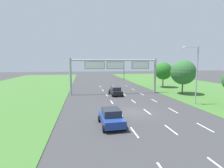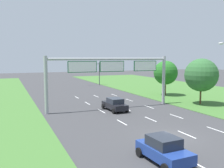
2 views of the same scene
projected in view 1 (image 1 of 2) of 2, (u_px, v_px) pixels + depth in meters
ground_plane at (134, 112)px, 21.68m from camera, size 200.00×200.00×0.00m
grass_verge_right at (220, 93)px, 34.97m from camera, size 24.00×120.00×0.06m
lane_dashes_inner_left at (115, 107)px, 24.32m from camera, size 0.14×44.40×0.01m
lane_dashes_inner_right at (139, 106)px, 24.91m from camera, size 0.14×44.40×0.01m
lane_dashes_slip at (162, 105)px, 25.49m from camera, size 0.14×44.40×0.01m
car_near_red at (116, 91)px, 33.04m from camera, size 2.15×4.47×1.61m
car_lead_silver at (111, 117)px, 17.00m from camera, size 2.35×4.05×1.70m
sign_gantry at (115, 69)px, 33.98m from camera, size 17.24×0.44×7.00m
traffic_light_mast at (119, 69)px, 62.19m from camera, size 4.76×0.49×5.60m
street_lamp at (195, 70)px, 25.09m from camera, size 2.61×0.32×8.50m
roadside_tree_mid at (183, 72)px, 33.71m from camera, size 4.75×4.75×6.67m
roadside_tree_far at (163, 71)px, 42.86m from camera, size 4.26×4.26×6.24m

